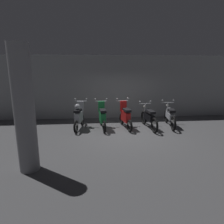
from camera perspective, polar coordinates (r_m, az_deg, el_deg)
ground_plane at (r=8.13m, az=4.78°, el=-6.33°), size 80.00×80.00×0.00m
back_wall at (r=10.48m, az=2.33°, el=7.26°), size 16.00×0.30×3.26m
motorbike_slot_0 at (r=8.74m, az=-9.54°, el=-1.18°), size 0.58×1.67×1.29m
motorbike_slot_1 at (r=8.65m, az=-2.83°, el=-1.45°), size 0.59×1.68×1.29m
motorbike_slot_2 at (r=8.76m, az=3.87°, el=-1.26°), size 0.58×1.67×1.29m
motorbike_slot_3 at (r=8.86m, az=10.60°, el=-1.54°), size 0.59×1.95×1.15m
motorbike_slot_4 at (r=9.36m, az=16.40°, el=-1.07°), size 0.59×1.94×1.15m
support_pillar at (r=5.39m, az=-24.09°, el=0.49°), size 0.51×0.51×3.26m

